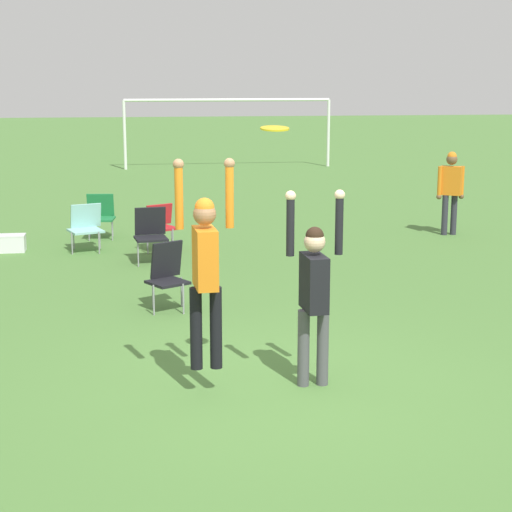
# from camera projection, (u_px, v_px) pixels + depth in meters

# --- Properties ---
(ground_plane) EXTENTS (120.00, 120.00, 0.00)m
(ground_plane) POSITION_uv_depth(u_px,v_px,m) (274.00, 388.00, 8.60)
(ground_plane) COLOR #4C7A38
(person_jumping) EXTENTS (0.58, 0.44, 2.06)m
(person_jumping) POSITION_uv_depth(u_px,v_px,m) (205.00, 260.00, 8.19)
(person_jumping) COLOR black
(person_jumping) RESTS_ON ground_plane
(person_defending) EXTENTS (0.59, 0.45, 1.99)m
(person_defending) POSITION_uv_depth(u_px,v_px,m) (314.00, 285.00, 8.47)
(person_defending) COLOR #4C4C51
(person_defending) RESTS_ON ground_plane
(frisbee) EXTENTS (0.27, 0.27, 0.04)m
(frisbee) POSITION_uv_depth(u_px,v_px,m) (275.00, 128.00, 7.88)
(frisbee) COLOR yellow
(camping_chair_0) EXTENTS (0.70, 0.75, 0.83)m
(camping_chair_0) POSITION_uv_depth(u_px,v_px,m) (86.00, 225.00, 15.33)
(camping_chair_0) COLOR gray
(camping_chair_0) RESTS_ON ground_plane
(camping_chair_1) EXTENTS (0.62, 0.69, 0.91)m
(camping_chair_1) POSITION_uv_depth(u_px,v_px,m) (167.00, 272.00, 11.43)
(camping_chair_1) COLOR gray
(camping_chair_1) RESTS_ON ground_plane
(camping_chair_2) EXTENTS (0.71, 0.77, 0.81)m
(camping_chair_2) POSITION_uv_depth(u_px,v_px,m) (159.00, 223.00, 15.36)
(camping_chair_2) COLOR gray
(camping_chair_2) RESTS_ON ground_plane
(camping_chair_3) EXTENTS (0.58, 0.62, 0.92)m
(camping_chair_3) POSITION_uv_depth(u_px,v_px,m) (151.00, 231.00, 14.34)
(camping_chair_3) COLOR gray
(camping_chair_3) RESTS_ON ground_plane
(camping_chair_4) EXTENTS (0.57, 0.61, 0.84)m
(camping_chair_4) POSITION_uv_depth(u_px,v_px,m) (101.00, 213.00, 16.54)
(camping_chair_4) COLOR gray
(camping_chair_4) RESTS_ON ground_plane
(person_spectator_near) EXTENTS (0.56, 0.39, 1.64)m
(person_spectator_near) POSITION_uv_depth(u_px,v_px,m) (451.00, 186.00, 16.75)
(person_spectator_near) COLOR #2D2D38
(person_spectator_near) RESTS_ON ground_plane
(cooler_box) EXTENTS (0.52, 0.34, 0.31)m
(cooler_box) POSITION_uv_depth(u_px,v_px,m) (11.00, 243.00, 15.27)
(cooler_box) COLOR white
(cooler_box) RESTS_ON ground_plane
(soccer_goal) EXTENTS (7.10, 0.10, 2.35)m
(soccer_goal) POSITION_uv_depth(u_px,v_px,m) (228.00, 114.00, 29.01)
(soccer_goal) COLOR white
(soccer_goal) RESTS_ON ground_plane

